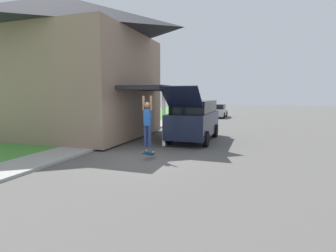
{
  "coord_description": "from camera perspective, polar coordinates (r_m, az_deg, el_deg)",
  "views": [
    {
      "loc": [
        4.21,
        -9.45,
        2.52
      ],
      "look_at": [
        0.43,
        1.76,
        1.13
      ],
      "focal_mm": 28.0,
      "sensor_mm": 36.0,
      "label": 1
    }
  ],
  "objects": [
    {
      "name": "skateboard",
      "position": [
        10.44,
        -4.28,
        -5.95
      ],
      "size": [
        0.34,
        0.74,
        0.38
      ],
      "color": "#236B99",
      "rests_on": "ground_plane"
    },
    {
      "name": "lawn",
      "position": [
        19.85,
        -19.54,
        -0.84
      ],
      "size": [
        10.0,
        80.0,
        0.08
      ],
      "color": "#478E38",
      "rests_on": "ground_plane"
    },
    {
      "name": "house",
      "position": [
        17.95,
        -22.22,
        12.48
      ],
      "size": [
        13.24,
        8.12,
        8.47
      ],
      "color": "#89705B",
      "rests_on": "lawn"
    },
    {
      "name": "suv_parked",
      "position": [
        14.6,
        5.78,
        1.5
      ],
      "size": [
        2.12,
        5.79,
        2.92
      ],
      "color": "black",
      "rests_on": "ground_plane"
    },
    {
      "name": "ground_plane",
      "position": [
        10.65,
        -5.28,
        -6.99
      ],
      "size": [
        120.0,
        120.0,
        0.0
      ],
      "primitive_type": "plane",
      "color": "#54514F"
    },
    {
      "name": "car_down_street",
      "position": [
        30.51,
        10.73,
        3.23
      ],
      "size": [
        1.95,
        4.17,
        1.5
      ],
      "color": "#B7B7BC",
      "rests_on": "ground_plane"
    },
    {
      "name": "skateboarder",
      "position": [
        10.49,
        -4.51,
        1.21
      ],
      "size": [
        0.41,
        0.24,
        2.04
      ],
      "color": "navy",
      "rests_on": "ground_plane"
    },
    {
      "name": "sidewalk",
      "position": [
        17.49,
        -8.12,
        -1.46
      ],
      "size": [
        1.8,
        80.0,
        0.1
      ],
      "color": "#9E9E99",
      "rests_on": "ground_plane"
    },
    {
      "name": "lawn_tree_near",
      "position": [
        15.59,
        -15.27,
        14.54
      ],
      "size": [
        4.24,
        4.24,
        6.76
      ],
      "color": "brown",
      "rests_on": "lawn"
    }
  ]
}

